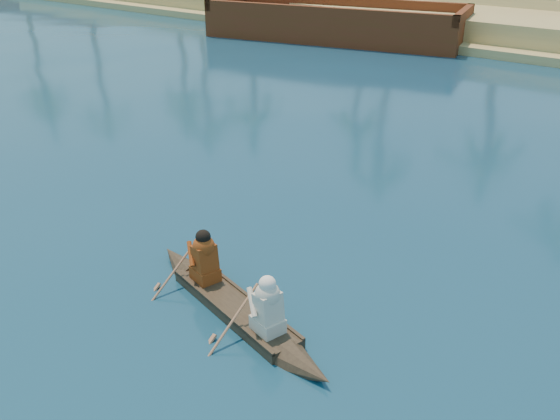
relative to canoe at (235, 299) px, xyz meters
The scene contains 3 objects.
ground 1.93m from the canoe, 53.20° to the right, with size 160.00×160.00×0.00m, color #0B2549.
canoe is the anchor object (origin of this frame).
barge_mid 23.17m from the canoe, 117.94° to the left, with size 12.83×6.62×2.04m.
Camera 1 is at (4.29, -4.63, 5.77)m, focal length 40.00 mm.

